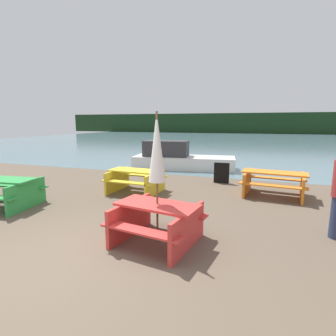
% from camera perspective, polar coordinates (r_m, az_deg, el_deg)
% --- Properties ---
extents(ground_plane, '(60.00, 60.00, 0.00)m').
position_cam_1_polar(ground_plane, '(4.74, -22.62, -18.65)').
color(ground_plane, brown).
extents(water, '(60.00, 50.00, 0.00)m').
position_cam_1_polar(water, '(35.58, 14.33, 6.09)').
color(water, slate).
rests_on(water, ground_plane).
extents(far_treeline, '(80.00, 1.60, 4.00)m').
position_cam_1_polar(far_treeline, '(55.47, 16.17, 9.36)').
color(far_treeline, '#193319').
rests_on(far_treeline, water).
extents(picnic_table_red, '(1.70, 1.60, 0.74)m').
position_cam_1_polar(picnic_table_red, '(4.92, -2.32, -11.11)').
color(picnic_table_red, red).
rests_on(picnic_table_red, ground_plane).
extents(picnic_table_green, '(2.00, 1.60, 0.76)m').
position_cam_1_polar(picnic_table_green, '(8.18, -32.68, -4.00)').
color(picnic_table_green, green).
rests_on(picnic_table_green, ground_plane).
extents(picnic_table_yellow, '(1.72, 1.47, 0.73)m').
position_cam_1_polar(picnic_table_yellow, '(8.36, -7.04, -2.33)').
color(picnic_table_yellow, yellow).
rests_on(picnic_table_yellow, ground_plane).
extents(picnic_table_orange, '(1.98, 1.58, 0.74)m').
position_cam_1_polar(picnic_table_orange, '(8.53, 22.04, -2.68)').
color(picnic_table_orange, orange).
rests_on(picnic_table_orange, ground_plane).
extents(umbrella_white, '(0.31, 0.31, 2.40)m').
position_cam_1_polar(umbrella_white, '(4.62, -2.44, 4.38)').
color(umbrella_white, brown).
rests_on(umbrella_white, ground_plane).
extents(boat, '(4.92, 2.10, 1.33)m').
position_cam_1_polar(boat, '(12.60, 2.37, 2.06)').
color(boat, silver).
rests_on(boat, water).
extents(signboard, '(0.55, 0.08, 0.75)m').
position_cam_1_polar(signboard, '(9.80, 11.57, -1.05)').
color(signboard, black).
rests_on(signboard, ground_plane).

